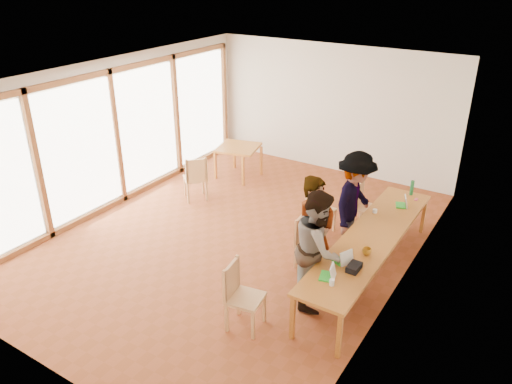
# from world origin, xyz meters

# --- Properties ---
(ground) EXTENTS (8.00, 8.00, 0.00)m
(ground) POSITION_xyz_m (0.00, 0.00, 0.00)
(ground) COLOR brown
(ground) RESTS_ON ground
(wall_back) EXTENTS (6.00, 0.10, 3.00)m
(wall_back) POSITION_xyz_m (0.00, 4.00, 1.50)
(wall_back) COLOR beige
(wall_back) RESTS_ON ground
(wall_front) EXTENTS (6.00, 0.10, 3.00)m
(wall_front) POSITION_xyz_m (0.00, -4.00, 1.50)
(wall_front) COLOR beige
(wall_front) RESTS_ON ground
(wall_right) EXTENTS (0.10, 8.00, 3.00)m
(wall_right) POSITION_xyz_m (3.00, 0.00, 1.50)
(wall_right) COLOR beige
(wall_right) RESTS_ON ground
(window_wall) EXTENTS (0.10, 8.00, 3.00)m
(window_wall) POSITION_xyz_m (-2.96, 0.00, 1.50)
(window_wall) COLOR white
(window_wall) RESTS_ON ground
(ceiling) EXTENTS (6.00, 8.00, 0.04)m
(ceiling) POSITION_xyz_m (0.00, 0.00, 3.02)
(ceiling) COLOR white
(ceiling) RESTS_ON wall_back
(communal_table) EXTENTS (0.80, 4.00, 0.75)m
(communal_table) POSITION_xyz_m (2.50, 0.08, 0.70)
(communal_table) COLOR #C1752B
(communal_table) RESTS_ON ground
(side_table) EXTENTS (0.90, 0.90, 0.75)m
(side_table) POSITION_xyz_m (-1.59, 2.39, 0.67)
(side_table) COLOR #C1752B
(side_table) RESTS_ON ground
(chair_near) EXTENTS (0.53, 0.53, 0.53)m
(chair_near) POSITION_xyz_m (1.39, -2.00, 0.61)
(chair_near) COLOR #E1B470
(chair_near) RESTS_ON ground
(chair_mid) EXTENTS (0.45, 0.45, 0.47)m
(chair_mid) POSITION_xyz_m (1.45, -0.13, 0.55)
(chair_mid) COLOR #E1B470
(chair_mid) RESTS_ON ground
(chair_far) EXTENTS (0.49, 0.49, 0.51)m
(chair_far) POSITION_xyz_m (1.10, 1.01, 0.59)
(chair_far) COLOR #E1B470
(chair_far) RESTS_ON ground
(chair_empty) EXTENTS (0.44, 0.44, 0.49)m
(chair_empty) POSITION_xyz_m (1.80, 1.58, 0.57)
(chair_empty) COLOR #E1B470
(chair_empty) RESTS_ON ground
(chair_spare) EXTENTS (0.65, 0.65, 0.53)m
(chair_spare) POSITION_xyz_m (-1.61, 0.83, 0.61)
(chair_spare) COLOR #E1B470
(chair_spare) RESTS_ON ground
(person_near) EXTENTS (0.68, 0.81, 1.89)m
(person_near) POSITION_xyz_m (1.86, -0.66, 0.95)
(person_near) COLOR gray
(person_near) RESTS_ON ground
(person_mid) EXTENTS (0.95, 1.07, 1.82)m
(person_mid) POSITION_xyz_m (2.05, -0.91, 0.91)
(person_mid) COLOR gray
(person_mid) RESTS_ON ground
(person_far) EXTENTS (0.73, 1.21, 1.84)m
(person_far) POSITION_xyz_m (1.94, 0.75, 0.92)
(person_far) COLOR gray
(person_far) RESTS_ON ground
(laptop_near) EXTENTS (0.26, 0.28, 0.20)m
(laptop_near) POSITION_xyz_m (2.41, -1.29, 0.81)
(laptop_near) COLOR green
(laptop_near) RESTS_ON communal_table
(laptop_mid) EXTENTS (0.29, 0.31, 0.21)m
(laptop_mid) POSITION_xyz_m (2.43, -0.83, 0.81)
(laptop_mid) COLOR green
(laptop_mid) RESTS_ON communal_table
(laptop_far) EXTENTS (0.27, 0.28, 0.19)m
(laptop_far) POSITION_xyz_m (2.59, 1.41, 0.80)
(laptop_far) COLOR green
(laptop_far) RESTS_ON communal_table
(yellow_mug) EXTENTS (0.16, 0.16, 0.11)m
(yellow_mug) POSITION_xyz_m (2.62, -0.45, 0.80)
(yellow_mug) COLOR orange
(yellow_mug) RESTS_ON communal_table
(green_bottle) EXTENTS (0.07, 0.07, 0.28)m
(green_bottle) POSITION_xyz_m (2.57, 1.95, 0.89)
(green_bottle) COLOR #1D6D37
(green_bottle) RESTS_ON communal_table
(clear_glass) EXTENTS (0.07, 0.07, 0.09)m
(clear_glass) POSITION_xyz_m (2.51, -1.43, 0.80)
(clear_glass) COLOR silver
(clear_glass) RESTS_ON communal_table
(condiment_cup) EXTENTS (0.08, 0.08, 0.06)m
(condiment_cup) POSITION_xyz_m (2.26, 0.90, 0.78)
(condiment_cup) COLOR white
(condiment_cup) RESTS_ON communal_table
(pink_phone) EXTENTS (0.05, 0.10, 0.01)m
(pink_phone) POSITION_xyz_m (2.72, 1.78, 0.76)
(pink_phone) COLOR #D74375
(pink_phone) RESTS_ON communal_table
(black_pouch) EXTENTS (0.16, 0.26, 0.09)m
(black_pouch) POSITION_xyz_m (2.62, -0.93, 0.80)
(black_pouch) COLOR black
(black_pouch) RESTS_ON communal_table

